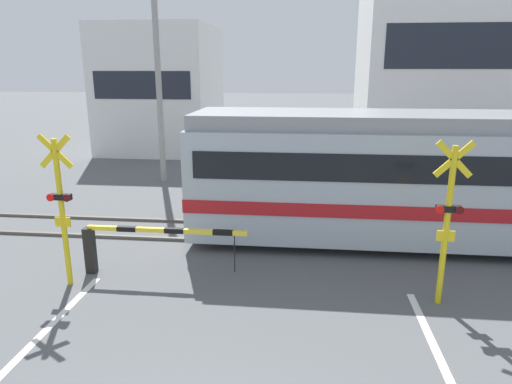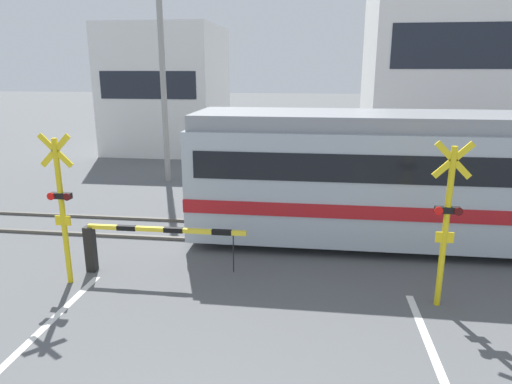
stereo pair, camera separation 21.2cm
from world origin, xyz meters
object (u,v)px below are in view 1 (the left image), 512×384
Objects in this scene: commuter_train at (473,176)px; pedestrian at (316,157)px; crossing_barrier_far at (351,182)px; crossing_barrier_near at (129,241)px; crossing_signal_right at (448,217)px; crossing_signal_left at (61,204)px.

commuter_train reaches higher than pedestrian.
crossing_barrier_far is 3.63m from pedestrian.
crossing_barrier_near is 2.19× the size of pedestrian.
pedestrian is (-1.03, 3.47, 0.15)m from crossing_barrier_far.
commuter_train is 3.96× the size of crossing_barrier_near.
crossing_barrier_far is 1.13× the size of crossing_signal_right.
crossing_signal_right reaches higher than crossing_barrier_near.
commuter_train is 4.15m from crossing_barrier_far.
crossing_signal_right is (6.28, -0.58, 0.95)m from crossing_barrier_near.
pedestrian is (5.25, 9.86, -0.80)m from crossing_signal_left.
commuter_train is 8.68× the size of pedestrian.
commuter_train reaches higher than crossing_barrier_near.
crossing_barrier_near is at bearing -160.57° from commuter_train.
crossing_barrier_near and crossing_barrier_far have the same top height.
crossing_barrier_far is 6.55m from crossing_signal_right.
crossing_barrier_near is at bearing -131.71° from crossing_barrier_far.
pedestrian reaches higher than crossing_barrier_near.
crossing_signal_left is at bearing -118.02° from pedestrian.
crossing_barrier_near is 1.57m from crossing_signal_left.
crossing_signal_left is at bearing -152.19° from crossing_barrier_near.
crossing_signal_left reaches higher than crossing_barrier_far.
pedestrian is (-3.68, 6.52, -0.83)m from commuter_train.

